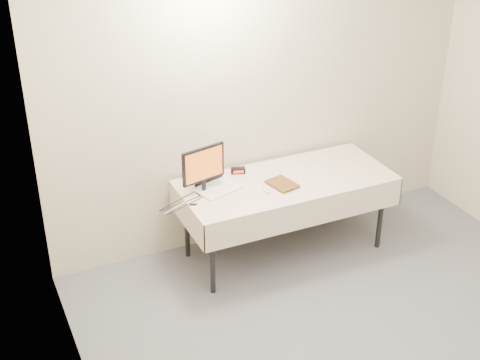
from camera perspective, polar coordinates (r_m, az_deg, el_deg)
name	(u,v)px	position (r m, az deg, el deg)	size (l,w,h in m)	color
back_wall	(264,96)	(5.89, 2.05, 7.20)	(4.00, 0.10, 2.70)	beige
table	(286,186)	(5.80, 3.94, -0.50)	(1.86, 0.81, 0.74)	black
laptop	(214,182)	(5.60, -2.28, -0.14)	(0.41, 0.37, 0.24)	white
monitor	(203,167)	(5.45, -3.15, 1.15)	(0.39, 0.17, 0.41)	black
book	(274,175)	(5.56, 2.91, 0.41)	(0.19, 0.02, 0.26)	#935D1A
alarm_clock	(238,171)	(5.85, -0.17, 0.81)	(0.13, 0.08, 0.05)	black
clicker	(267,191)	(5.56, 2.31, -0.94)	(0.04, 0.09, 0.02)	silver
paper_form	(318,173)	(5.91, 6.64, 0.61)	(0.12, 0.30, 0.00)	beige
usb_dongle	(193,205)	(5.38, -4.02, -2.10)	(0.06, 0.02, 0.01)	black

